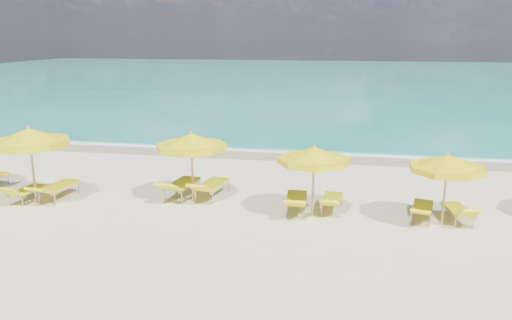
# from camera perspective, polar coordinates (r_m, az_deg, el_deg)

# --- Properties ---
(ground_plane) EXTENTS (120.00, 120.00, 0.00)m
(ground_plane) POSITION_cam_1_polar(r_m,az_deg,el_deg) (15.20, -1.05, -5.75)
(ground_plane) COLOR beige
(ocean) EXTENTS (120.00, 80.00, 0.30)m
(ocean) POSITION_cam_1_polar(r_m,az_deg,el_deg) (62.28, 8.05, 9.24)
(ocean) COLOR #168074
(ocean) RESTS_ON ground
(wet_sand_band) EXTENTS (120.00, 2.60, 0.01)m
(wet_sand_band) POSITION_cam_1_polar(r_m,az_deg,el_deg) (22.21, 2.82, 0.65)
(wet_sand_band) COLOR tan
(wet_sand_band) RESTS_ON ground
(foam_line) EXTENTS (120.00, 1.20, 0.03)m
(foam_line) POSITION_cam_1_polar(r_m,az_deg,el_deg) (22.98, 3.10, 1.11)
(foam_line) COLOR white
(foam_line) RESTS_ON ground
(whitecap_near) EXTENTS (14.00, 0.36, 0.05)m
(whitecap_near) POSITION_cam_1_polar(r_m,az_deg,el_deg) (32.67, -5.33, 4.97)
(whitecap_near) COLOR white
(whitecap_near) RESTS_ON ground
(whitecap_far) EXTENTS (18.00, 0.30, 0.05)m
(whitecap_far) POSITION_cam_1_polar(r_m,az_deg,el_deg) (38.68, 18.21, 5.75)
(whitecap_far) COLOR white
(whitecap_far) RESTS_ON ground
(umbrella_2) EXTENTS (2.96, 2.96, 2.47)m
(umbrella_2) POSITION_cam_1_polar(r_m,az_deg,el_deg) (16.77, -24.47, 2.31)
(umbrella_2) COLOR tan
(umbrella_2) RESTS_ON ground
(umbrella_3) EXTENTS (2.46, 2.46, 2.26)m
(umbrella_3) POSITION_cam_1_polar(r_m,az_deg,el_deg) (15.63, -7.40, 2.03)
(umbrella_3) COLOR tan
(umbrella_3) RESTS_ON ground
(umbrella_4) EXTENTS (2.39, 2.39, 2.14)m
(umbrella_4) POSITION_cam_1_polar(r_m,az_deg,el_deg) (14.29, 6.63, 0.49)
(umbrella_4) COLOR tan
(umbrella_4) RESTS_ON ground
(umbrella_5) EXTENTS (2.62, 2.62, 2.08)m
(umbrella_5) POSITION_cam_1_polar(r_m,az_deg,el_deg) (14.46, 21.02, -0.40)
(umbrella_5) COLOR tan
(umbrella_5) RESTS_ON ground
(lounger_2_left) EXTENTS (0.65, 1.64, 0.73)m
(lounger_2_left) POSITION_cam_1_polar(r_m,az_deg,el_deg) (17.61, -24.76, -3.61)
(lounger_2_left) COLOR #A5A8AD
(lounger_2_left) RESTS_ON ground
(lounger_2_right) EXTENTS (0.78, 2.01, 0.72)m
(lounger_2_right) POSITION_cam_1_polar(r_m,az_deg,el_deg) (17.43, -21.64, -3.36)
(lounger_2_right) COLOR #A5A8AD
(lounger_2_right) RESTS_ON ground
(lounger_3_left) EXTENTS (0.91, 2.13, 0.82)m
(lounger_3_left) POSITION_cam_1_polar(r_m,az_deg,el_deg) (16.57, -8.50, -3.32)
(lounger_3_left) COLOR #A5A8AD
(lounger_3_left) RESTS_ON ground
(lounger_3_right) EXTENTS (0.95, 2.13, 0.80)m
(lounger_3_right) POSITION_cam_1_polar(r_m,az_deg,el_deg) (16.38, -5.08, -3.43)
(lounger_3_right) COLOR #A5A8AD
(lounger_3_right) RESTS_ON ground
(lounger_4_left) EXTENTS (0.74, 1.97, 0.75)m
(lounger_4_left) POSITION_cam_1_polar(r_m,az_deg,el_deg) (15.06, 4.62, -5.07)
(lounger_4_left) COLOR #A5A8AD
(lounger_4_left) RESTS_ON ground
(lounger_4_right) EXTENTS (0.66, 1.77, 0.68)m
(lounger_4_right) POSITION_cam_1_polar(r_m,az_deg,el_deg) (15.29, 8.65, -4.98)
(lounger_4_right) COLOR #A5A8AD
(lounger_4_right) RESTS_ON ground
(lounger_5_left) EXTENTS (0.88, 1.81, 0.63)m
(lounger_5_left) POSITION_cam_1_polar(r_m,az_deg,el_deg) (15.21, 18.44, -5.69)
(lounger_5_left) COLOR #A5A8AD
(lounger_5_left) RESTS_ON ground
(lounger_5_right) EXTENTS (0.81, 1.72, 0.72)m
(lounger_5_right) POSITION_cam_1_polar(r_m,az_deg,el_deg) (15.36, 22.04, -5.82)
(lounger_5_right) COLOR #A5A8AD
(lounger_5_right) RESTS_ON ground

